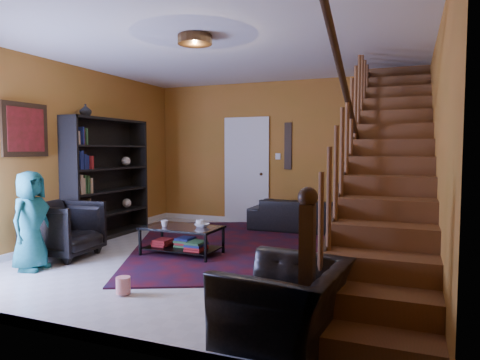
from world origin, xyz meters
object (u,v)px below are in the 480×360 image
object	(u,v)px
coffee_table	(182,239)
armchair_left	(64,229)
sofa	(306,215)
bookshelf	(108,180)
armchair_right	(285,305)

from	to	relation	value
coffee_table	armchair_left	bearing A→B (deg)	-154.88
coffee_table	sofa	bearing A→B (deg)	63.24
bookshelf	armchair_right	xyz separation A→B (m)	(3.90, -2.85, -0.65)
sofa	armchair_right	xyz separation A→B (m)	(0.88, -4.55, 0.02)
sofa	armchair_left	world-z (taller)	armchair_left
bookshelf	coffee_table	size ratio (longest dim) A/B	1.85
armchair_left	armchair_right	world-z (taller)	armchair_left
armchair_left	armchair_right	xyz separation A→B (m)	(3.55, -1.47, -0.07)
bookshelf	armchair_left	bearing A→B (deg)	-75.60
bookshelf	coffee_table	world-z (taller)	bookshelf
sofa	coffee_table	world-z (taller)	sofa
coffee_table	bookshelf	bearing A→B (deg)	158.96
sofa	armchair_right	size ratio (longest dim) A/B	2.10
coffee_table	armchair_right	bearing A→B (deg)	-45.83
armchair_right	bookshelf	bearing A→B (deg)	-120.55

